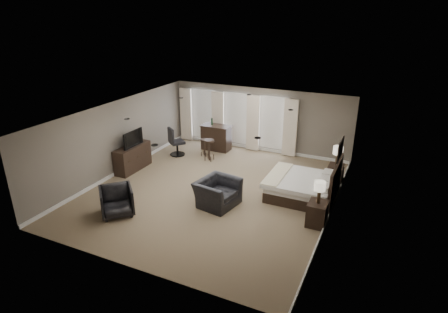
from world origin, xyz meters
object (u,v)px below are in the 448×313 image
at_px(lamp_near, 319,192).
at_px(tv, 131,144).
at_px(dresser, 133,158).
at_px(bar_stool_left, 205,147).
at_px(bed, 299,177).
at_px(lamp_far, 337,156).
at_px(desk_chair, 177,141).
at_px(bar_stool_right, 209,150).
at_px(nightstand_far, 335,174).
at_px(armchair_far, 117,200).
at_px(nightstand_near, 317,214).
at_px(armchair_near, 217,188).
at_px(bar_counter, 216,137).

relative_size(lamp_near, tv, 0.61).
distance_m(dresser, bar_stool_left, 2.91).
distance_m(bed, lamp_far, 1.73).
xyz_separation_m(bed, desk_chair, (-5.33, 1.42, -0.06)).
distance_m(tv, desk_chair, 2.09).
height_order(bar_stool_left, bar_stool_right, bar_stool_right).
height_order(nightstand_far, lamp_near, lamp_near).
bearing_deg(nightstand_far, tv, -164.15).
relative_size(dresser, bar_stool_right, 1.87).
xyz_separation_m(dresser, bar_stool_left, (1.74, 2.32, -0.11)).
bearing_deg(dresser, bed, 4.87).
height_order(dresser, desk_chair, desk_chair).
distance_m(nightstand_far, armchair_far, 7.14).
relative_size(armchair_far, desk_chair, 0.79).
height_order(nightstand_near, armchair_near, armchair_near).
bearing_deg(armchair_far, lamp_far, -3.43).
height_order(tv, bar_stool_left, tv).
relative_size(armchair_near, bar_counter, 1.01).
relative_size(dresser, bar_stool_left, 2.24).
distance_m(nightstand_far, armchair_near, 4.24).
distance_m(lamp_near, bar_counter, 6.55).
distance_m(bed, dresser, 6.05).
distance_m(lamp_near, armchair_near, 2.99).
relative_size(nightstand_near, lamp_far, 0.99).
height_order(nightstand_far, lamp_far, lamp_far).
bearing_deg(lamp_near, desk_chair, 155.25).
distance_m(bar_counter, bar_stool_left, 0.88).
xyz_separation_m(lamp_far, bar_counter, (-5.08, 1.21, -0.46)).
bearing_deg(nightstand_near, armchair_far, -160.65).
bearing_deg(lamp_near, bed, 121.54).
height_order(tv, bar_stool_right, tv).
distance_m(nightstand_near, armchair_near, 2.97).
height_order(armchair_near, armchair_far, armchair_near).
height_order(lamp_far, armchair_near, lamp_far).
bearing_deg(bar_stool_left, bar_counter, 83.52).
bearing_deg(tv, bar_counter, -30.10).
xyz_separation_m(lamp_far, bar_stool_left, (-5.18, 0.36, -0.63)).
bearing_deg(armchair_far, bar_counter, 42.41).
bearing_deg(bar_counter, bar_stool_right, -76.59).
xyz_separation_m(dresser, tv, (0.00, 0.00, 0.53)).
bearing_deg(bar_counter, bar_stool_left, -96.48).
height_order(armchair_near, bar_stool_right, armchair_near).
bearing_deg(lamp_near, bar_stool_right, 148.72).
height_order(lamp_far, bar_stool_right, lamp_far).
relative_size(bed, nightstand_near, 3.04).
distance_m(bed, armchair_near, 2.61).
height_order(lamp_far, armchair_far, lamp_far).
distance_m(lamp_near, bar_stool_left, 6.15).
xyz_separation_m(lamp_near, desk_chair, (-6.22, 2.87, -0.40)).
bearing_deg(desk_chair, tv, 107.09).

